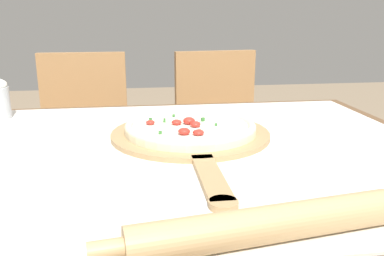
{
  "coord_description": "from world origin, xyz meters",
  "views": [
    {
      "loc": [
        -0.1,
        -0.9,
        1.04
      ],
      "look_at": [
        0.04,
        0.07,
        0.77
      ],
      "focal_mm": 38.0,
      "sensor_mm": 36.0,
      "label": 1
    }
  ],
  "objects_px": {
    "pizza_peel": "(192,136)",
    "pizza": "(190,127)",
    "chair_right": "(220,134)",
    "chair_left": "(85,139)",
    "rolling_pin": "(267,225)"
  },
  "relations": [
    {
      "from": "pizza_peel",
      "to": "chair_left",
      "type": "height_order",
      "value": "chair_left"
    },
    {
      "from": "rolling_pin",
      "to": "pizza",
      "type": "bearing_deg",
      "value": 94.15
    },
    {
      "from": "pizza_peel",
      "to": "chair_right",
      "type": "height_order",
      "value": "chair_right"
    },
    {
      "from": "chair_right",
      "to": "rolling_pin",
      "type": "bearing_deg",
      "value": -105.54
    },
    {
      "from": "pizza_peel",
      "to": "rolling_pin",
      "type": "height_order",
      "value": "rolling_pin"
    },
    {
      "from": "pizza",
      "to": "chair_left",
      "type": "height_order",
      "value": "chair_left"
    },
    {
      "from": "pizza_peel",
      "to": "chair_right",
      "type": "bearing_deg",
      "value": 72.98
    },
    {
      "from": "chair_left",
      "to": "chair_right",
      "type": "height_order",
      "value": "same"
    },
    {
      "from": "pizza_peel",
      "to": "rolling_pin",
      "type": "xyz_separation_m",
      "value": [
        0.04,
        -0.49,
        0.02
      ]
    },
    {
      "from": "chair_left",
      "to": "pizza",
      "type": "bearing_deg",
      "value": -64.69
    },
    {
      "from": "rolling_pin",
      "to": "chair_left",
      "type": "height_order",
      "value": "chair_left"
    },
    {
      "from": "rolling_pin",
      "to": "chair_right",
      "type": "height_order",
      "value": "chair_right"
    },
    {
      "from": "pizza_peel",
      "to": "pizza",
      "type": "xyz_separation_m",
      "value": [
        -0.0,
        0.02,
        0.02
      ]
    },
    {
      "from": "pizza",
      "to": "chair_right",
      "type": "distance_m",
      "value": 0.84
    },
    {
      "from": "pizza_peel",
      "to": "chair_left",
      "type": "xyz_separation_m",
      "value": [
        -0.37,
        0.79,
        -0.24
      ]
    }
  ]
}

